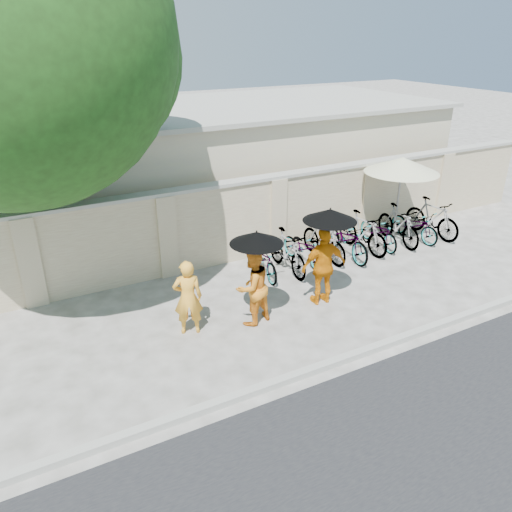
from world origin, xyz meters
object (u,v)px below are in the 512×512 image
monk_center (252,287)px  patio_umbrella (402,166)px  monk_left (188,298)px  monk_right (324,266)px

monk_center → patio_umbrella: patio_umbrella is taller
monk_left → monk_right: 2.98m
monk_left → monk_center: monk_center is taller
monk_right → patio_umbrella: bearing=-146.7°
monk_left → monk_right: bearing=-166.5°
patio_umbrella → monk_right: bearing=-153.2°
monk_right → monk_center: bearing=6.8°
monk_right → monk_left: bearing=1.6°
monk_left → monk_right: monk_right is taller
monk_left → patio_umbrella: patio_umbrella is taller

